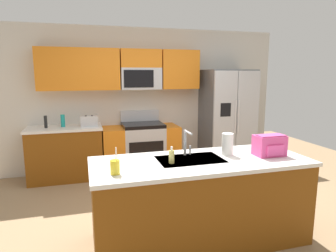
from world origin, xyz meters
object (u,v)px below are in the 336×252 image
object	(u,v)px
paper_towel_roll	(227,144)
backpack	(270,145)
refrigerator	(227,119)
drink_cup_yellow	(115,167)
sink_faucet	(186,140)
soap_dispenser	(172,157)
bottle_teal	(63,121)
range_oven	(141,148)
pepper_mill	(46,122)
toaster	(89,121)

from	to	relation	value
paper_towel_roll	backpack	size ratio (longest dim) A/B	0.75
refrigerator	paper_towel_roll	distance (m)	2.51
paper_towel_roll	drink_cup_yellow	bearing A→B (deg)	-166.54
sink_faucet	paper_towel_roll	bearing A→B (deg)	-12.45
soap_dispenser	paper_towel_roll	bearing A→B (deg)	10.43
refrigerator	bottle_teal	distance (m)	2.98
sink_faucet	backpack	world-z (taller)	sink_faucet
sink_faucet	range_oven	bearing A→B (deg)	92.05
sink_faucet	backpack	distance (m)	0.91
range_oven	soap_dispenser	xyz separation A→B (m)	(-0.15, -2.43, 0.53)
range_oven	refrigerator	bearing A→B (deg)	-2.47
range_oven	bottle_teal	distance (m)	1.43
pepper_mill	bottle_teal	distance (m)	0.27
backpack	soap_dispenser	bearing A→B (deg)	178.88
bottle_teal	soap_dispenser	size ratio (longest dim) A/B	1.22
bottle_teal	soap_dispenser	world-z (taller)	bottle_teal
drink_cup_yellow	backpack	bearing A→B (deg)	5.21
soap_dispenser	paper_towel_roll	xyz separation A→B (m)	(0.67, 0.12, 0.05)
pepper_mill	backpack	distance (m)	3.52
toaster	soap_dispenser	size ratio (longest dim) A/B	1.65
toaster	paper_towel_roll	size ratio (longest dim) A/B	1.17
soap_dispenser	toaster	bearing A→B (deg)	107.19
sink_faucet	paper_towel_roll	distance (m)	0.45
toaster	backpack	bearing A→B (deg)	-52.52
refrigerator	sink_faucet	world-z (taller)	refrigerator
toaster	backpack	xyz separation A→B (m)	(1.84, -2.40, 0.03)
pepper_mill	soap_dispenser	size ratio (longest dim) A/B	1.18
bottle_teal	soap_dispenser	bearing A→B (deg)	-64.69
bottle_teal	sink_faucet	world-z (taller)	sink_faucet
backpack	refrigerator	bearing A→B (deg)	73.20
drink_cup_yellow	soap_dispenser	xyz separation A→B (m)	(0.57, 0.17, 0.00)
range_oven	bottle_teal	size ratio (longest dim) A/B	6.58
drink_cup_yellow	backpack	distance (m)	1.69
drink_cup_yellow	backpack	size ratio (longest dim) A/B	0.78
refrigerator	backpack	size ratio (longest dim) A/B	5.78
pepper_mill	paper_towel_roll	size ratio (longest dim) A/B	0.84
refrigerator	sink_faucet	xyz separation A→B (m)	(-1.59, -2.14, 0.14)
pepper_mill	bottle_teal	world-z (taller)	bottle_teal
range_oven	bottle_teal	bearing A→B (deg)	179.20
sink_faucet	paper_towel_roll	size ratio (longest dim) A/B	1.17
toaster	backpack	size ratio (longest dim) A/B	0.87
sink_faucet	soap_dispenser	size ratio (longest dim) A/B	1.66
soap_dispenser	backpack	distance (m)	1.11
backpack	toaster	bearing A→B (deg)	127.48
bottle_teal	soap_dispenser	xyz separation A→B (m)	(1.16, -2.45, -0.04)
toaster	soap_dispenser	xyz separation A→B (m)	(0.74, -2.38, -0.02)
refrigerator	soap_dispenser	xyz separation A→B (m)	(-1.82, -2.36, 0.04)
range_oven	drink_cup_yellow	distance (m)	2.76
range_oven	backpack	distance (m)	2.69
range_oven	sink_faucet	xyz separation A→B (m)	(0.08, -2.21, 0.62)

